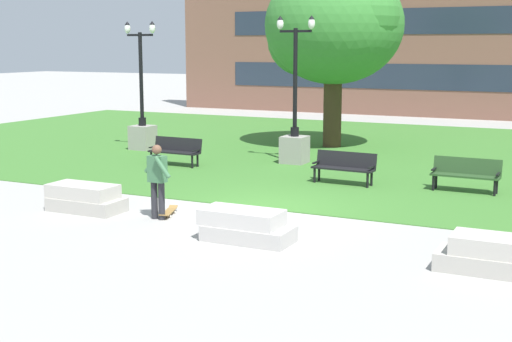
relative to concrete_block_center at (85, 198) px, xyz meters
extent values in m
plane|color=#A3A09B|center=(3.75, 2.00, -0.31)|extent=(140.00, 140.00, 0.00)
cube|color=#3D752D|center=(3.75, 12.00, -0.30)|extent=(40.00, 20.00, 0.02)
cube|color=#B2ADA3|center=(0.05, 0.00, -0.15)|extent=(1.80, 0.90, 0.32)
cube|color=#BBB6AB|center=(-0.05, 0.00, 0.17)|extent=(1.66, 0.83, 0.32)
cube|color=#BCB7B2|center=(4.70, -0.69, -0.15)|extent=(1.80, 0.90, 0.32)
cube|color=beige|center=(4.55, -0.69, 0.17)|extent=(1.66, 0.83, 0.32)
cube|color=#B2ADA3|center=(9.36, -0.61, -0.15)|extent=(1.80, 0.90, 0.32)
cube|color=#BBB6AB|center=(9.54, -0.61, 0.17)|extent=(1.66, 0.83, 0.32)
cylinder|color=#28282D|center=(1.93, 0.08, 0.12)|extent=(0.15, 0.15, 0.86)
cylinder|color=#28282D|center=(2.13, 0.07, 0.12)|extent=(0.15, 0.15, 0.86)
cube|color=#3D7047|center=(2.03, 0.08, 0.85)|extent=(0.41, 0.26, 0.60)
cylinder|color=#3D7047|center=(1.77, 0.27, 0.94)|extent=(0.43, 0.12, 0.49)
cylinder|color=#3D7047|center=(2.29, -0.11, 0.94)|extent=(0.43, 0.12, 0.49)
sphere|color=brown|center=(2.03, 0.08, 1.29)|extent=(0.22, 0.22, 0.22)
cube|color=olive|center=(2.04, 0.48, -0.22)|extent=(0.44, 0.82, 0.02)
cube|color=olive|center=(1.90, 0.91, -0.20)|extent=(0.23, 0.18, 0.06)
cube|color=olive|center=(2.18, 0.05, -0.20)|extent=(0.23, 0.18, 0.06)
cylinder|color=silver|center=(1.87, 0.65, -0.28)|extent=(0.05, 0.06, 0.06)
cylinder|color=silver|center=(2.07, 0.72, -0.28)|extent=(0.05, 0.06, 0.06)
cylinder|color=silver|center=(2.00, 0.24, -0.28)|extent=(0.05, 0.06, 0.06)
cylinder|color=silver|center=(2.21, 0.31, -0.28)|extent=(0.05, 0.06, 0.06)
cube|color=black|center=(4.48, 5.76, 0.15)|extent=(1.82, 0.54, 0.05)
cube|color=black|center=(4.49, 6.00, 0.38)|extent=(1.80, 0.22, 0.46)
cube|color=black|center=(3.64, 5.80, 0.27)|extent=(0.08, 0.40, 0.04)
cube|color=black|center=(5.32, 5.71, 0.27)|extent=(0.08, 0.40, 0.04)
cylinder|color=black|center=(3.67, 5.64, -0.08)|extent=(0.07, 0.07, 0.41)
cylinder|color=black|center=(5.27, 5.55, -0.08)|extent=(0.07, 0.07, 0.41)
cylinder|color=black|center=(3.69, 5.96, -0.08)|extent=(0.07, 0.07, 0.41)
cylinder|color=black|center=(5.28, 5.87, -0.08)|extent=(0.07, 0.07, 0.41)
cube|color=black|center=(-1.53, 6.37, 0.15)|extent=(1.81, 0.49, 0.05)
cube|color=black|center=(-1.52, 6.62, 0.38)|extent=(1.80, 0.18, 0.46)
cube|color=black|center=(-2.37, 6.40, 0.27)|extent=(0.07, 0.40, 0.04)
cube|color=black|center=(-0.69, 6.35, 0.27)|extent=(0.07, 0.40, 0.04)
cylinder|color=black|center=(-2.33, 6.24, -0.08)|extent=(0.07, 0.07, 0.41)
cylinder|color=black|center=(-0.74, 6.19, -0.08)|extent=(0.07, 0.07, 0.41)
cylinder|color=black|center=(-2.33, 6.56, -0.08)|extent=(0.07, 0.07, 0.41)
cylinder|color=black|center=(-0.73, 6.51, -0.08)|extent=(0.07, 0.07, 0.41)
cube|color=#284723|center=(7.78, 6.12, 0.15)|extent=(1.81, 0.48, 0.05)
cube|color=#284723|center=(7.79, 6.37, 0.38)|extent=(1.80, 0.16, 0.46)
cube|color=black|center=(6.94, 6.14, 0.27)|extent=(0.07, 0.40, 0.04)
cube|color=black|center=(8.62, 6.10, 0.27)|extent=(0.07, 0.40, 0.04)
cylinder|color=black|center=(6.98, 5.98, -0.08)|extent=(0.07, 0.07, 0.41)
cylinder|color=black|center=(8.58, 5.94, -0.08)|extent=(0.07, 0.07, 0.41)
cylinder|color=black|center=(6.99, 6.30, -0.08)|extent=(0.07, 0.07, 0.41)
cylinder|color=black|center=(8.59, 6.26, -0.08)|extent=(0.07, 0.07, 0.41)
cube|color=gray|center=(-4.60, 9.02, 0.16)|extent=(0.80, 0.80, 0.90)
cylinder|color=black|center=(-4.60, 9.02, 0.76)|extent=(0.28, 0.28, 0.30)
cylinder|color=black|center=(-4.60, 9.02, 2.34)|extent=(0.14, 0.14, 3.46)
cube|color=black|center=(-4.60, 9.02, 3.97)|extent=(1.10, 0.08, 0.08)
ellipsoid|color=white|center=(-5.15, 9.02, 4.21)|extent=(0.22, 0.22, 0.36)
cone|color=black|center=(-5.15, 9.02, 4.41)|extent=(0.20, 0.20, 0.13)
ellipsoid|color=white|center=(-4.05, 9.02, 4.21)|extent=(0.22, 0.22, 0.36)
cone|color=black|center=(-4.05, 9.02, 4.41)|extent=(0.20, 0.20, 0.13)
cube|color=gray|center=(1.81, 8.58, 0.16)|extent=(0.80, 0.80, 0.90)
cylinder|color=black|center=(1.81, 8.58, 0.76)|extent=(0.28, 0.28, 0.30)
cylinder|color=black|center=(1.81, 8.58, 2.38)|extent=(0.14, 0.14, 3.53)
cube|color=black|center=(1.81, 8.58, 4.05)|extent=(1.10, 0.08, 0.08)
ellipsoid|color=white|center=(1.26, 8.58, 4.29)|extent=(0.22, 0.22, 0.36)
cone|color=black|center=(1.26, 8.58, 4.48)|extent=(0.20, 0.20, 0.13)
ellipsoid|color=white|center=(2.36, 8.58, 4.29)|extent=(0.22, 0.22, 0.36)
cone|color=black|center=(2.36, 8.58, 4.48)|extent=(0.20, 0.20, 0.13)
cylinder|color=#42301E|center=(1.59, 12.85, 1.31)|extent=(0.70, 0.70, 3.20)
ellipsoid|color=#387F33|center=(1.59, 12.85, 4.36)|extent=(5.25, 5.25, 4.46)
sphere|color=#387F33|center=(0.15, 13.37, 3.83)|extent=(2.89, 2.89, 2.89)
sphere|color=#387F33|center=(2.90, 12.32, 4.62)|extent=(2.63, 2.63, 2.63)
cube|color=brown|center=(1.18, 26.50, 5.24)|extent=(28.40, 1.00, 11.09)
cube|color=#232D3D|center=(1.18, 25.99, 1.89)|extent=(21.30, 0.03, 1.40)
cube|color=#232D3D|center=(1.18, 25.99, 4.89)|extent=(21.30, 0.03, 1.40)
camera|label=1|loc=(10.91, -13.15, 3.59)|focal=50.00mm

